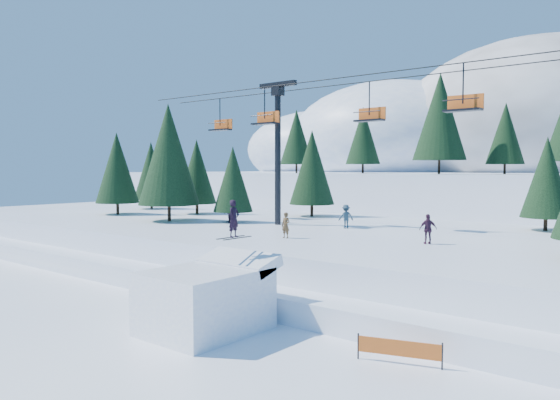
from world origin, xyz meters
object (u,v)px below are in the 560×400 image
Objects in this scene: banner_far at (452,340)px; jump_kicker at (207,298)px; banner_near at (399,348)px; chairlift at (418,123)px.

jump_kicker is at bearing -158.86° from banner_far.
jump_kicker is 1.95× the size of banner_far.
banner_near is 2.23m from banner_far.
banner_far is at bearing 61.87° from banner_near.
chairlift is at bearing 113.03° from banner_near.
jump_kicker is 17.60m from chairlift.
banner_near and banner_far have the same top height.
chairlift is 16.60m from banner_far.
jump_kicker reaches higher than banner_near.
banner_far is (1.05, 1.96, 0.00)m from banner_near.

